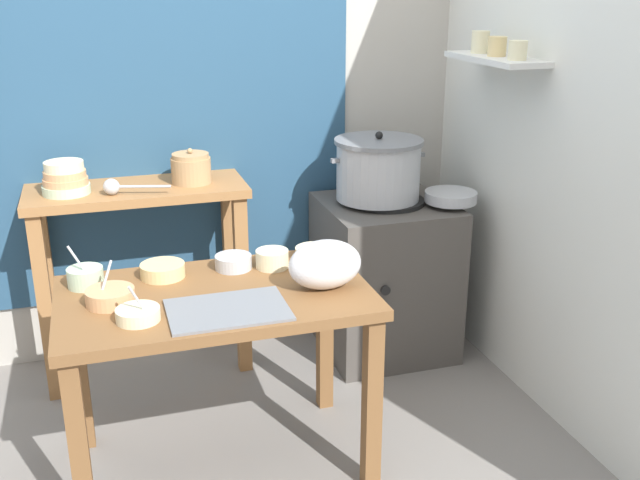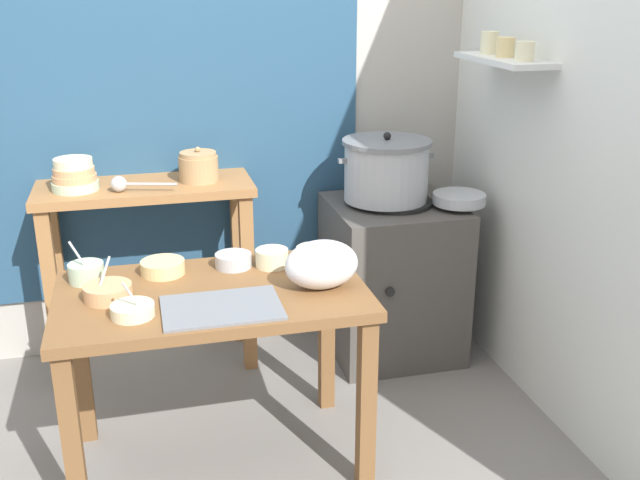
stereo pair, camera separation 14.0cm
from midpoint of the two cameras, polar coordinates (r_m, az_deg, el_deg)
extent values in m
plane|color=gray|center=(3.04, -7.97, -16.32)|extent=(9.00, 9.00, 0.00)
cube|color=#B2ADA3|center=(3.60, -10.37, 11.73)|extent=(4.40, 0.10, 2.60)
cube|color=navy|center=(3.52, -14.42, 12.08)|extent=(1.90, 0.02, 2.10)
cube|color=silver|center=(3.20, 16.11, 10.33)|extent=(0.10, 3.20, 2.60)
cube|color=silver|center=(3.27, 12.17, 13.50)|extent=(0.20, 0.56, 0.02)
cylinder|color=beige|center=(3.12, 13.75, 14.04)|extent=(0.07, 0.07, 0.08)
cylinder|color=#E5C684|center=(3.26, 12.29, 14.40)|extent=(0.08, 0.08, 0.08)
cylinder|color=beige|center=(3.39, 11.08, 14.78)|extent=(0.08, 0.08, 0.09)
cube|color=brown|center=(2.67, -9.62, -4.41)|extent=(1.10, 0.66, 0.04)
cube|color=brown|center=(2.59, -19.62, -15.31)|extent=(0.06, 0.06, 0.68)
cube|color=brown|center=(2.70, 2.52, -12.50)|extent=(0.06, 0.06, 0.68)
cube|color=brown|center=(3.07, -19.38, -9.45)|extent=(0.06, 0.06, 0.68)
cube|color=brown|center=(3.16, -0.92, -7.36)|extent=(0.06, 0.06, 0.68)
cube|color=#9E6B3D|center=(3.40, -15.13, 3.65)|extent=(0.96, 0.40, 0.04)
cube|color=#9E6B3D|center=(3.42, -21.55, -5.01)|extent=(0.06, 0.06, 0.86)
cube|color=#9E6B3D|center=(3.44, -7.19, -3.55)|extent=(0.06, 0.06, 0.86)
cube|color=#9E6B3D|center=(3.70, -21.30, -3.14)|extent=(0.06, 0.06, 0.86)
cube|color=#9E6B3D|center=(3.72, -8.03, -1.80)|extent=(0.06, 0.06, 0.86)
cube|color=#4C4742|center=(3.66, 3.89, -2.86)|extent=(0.60, 0.60, 0.76)
cylinder|color=black|center=(3.53, 4.04, 3.01)|extent=(0.36, 0.36, 0.02)
cylinder|color=black|center=(3.33, 3.86, -3.90)|extent=(0.04, 0.02, 0.04)
cylinder|color=#B7BABF|center=(3.49, 3.36, 5.31)|extent=(0.39, 0.39, 0.27)
cylinder|color=slate|center=(3.46, 3.41, 7.62)|extent=(0.42, 0.42, 0.02)
sphere|color=black|center=(3.45, 3.42, 8.07)|extent=(0.04, 0.04, 0.04)
cube|color=slate|center=(3.41, -0.02, 6.14)|extent=(0.04, 0.02, 0.02)
cube|color=slate|center=(3.55, 6.64, 6.58)|extent=(0.04, 0.02, 0.02)
cylinder|color=tan|center=(3.39, -11.11, 5.30)|extent=(0.18, 0.18, 0.11)
cylinder|color=tan|center=(3.38, -11.18, 6.40)|extent=(0.16, 0.16, 0.02)
sphere|color=tan|center=(3.37, -11.21, 6.76)|extent=(0.02, 0.02, 0.02)
cylinder|color=#B7D1AD|center=(3.37, -20.13, 3.70)|extent=(0.20, 0.20, 0.04)
cylinder|color=tan|center=(3.36, -20.20, 4.28)|extent=(0.19, 0.19, 0.03)
cylinder|color=tan|center=(3.35, -20.26, 4.79)|extent=(0.18, 0.18, 0.03)
cylinder|color=beige|center=(3.35, -20.33, 5.38)|extent=(0.16, 0.16, 0.04)
sphere|color=#B7BABF|center=(3.29, -17.00, 3.94)|extent=(0.07, 0.07, 0.07)
cylinder|color=#B7BABF|center=(3.25, -14.55, 4.01)|extent=(0.21, 0.07, 0.01)
cube|color=slate|center=(2.51, -8.74, -5.37)|extent=(0.40, 0.28, 0.01)
ellipsoid|color=white|center=(2.63, -1.14, -1.92)|extent=(0.27, 0.17, 0.18)
cylinder|color=#B7BABF|center=(3.51, 8.94, 3.32)|extent=(0.25, 0.25, 0.05)
cylinder|color=tan|center=(2.65, -17.36, -4.20)|extent=(0.17, 0.17, 0.05)
cylinder|color=maroon|center=(2.64, -17.41, -3.80)|extent=(0.14, 0.14, 0.01)
cylinder|color=#B7BABF|center=(2.64, -17.78, -3.18)|extent=(0.07, 0.07, 0.14)
cylinder|color=#E5C684|center=(2.83, -13.46, -2.31)|extent=(0.16, 0.16, 0.05)
cylinder|color=#337238|center=(2.82, -13.49, -1.93)|extent=(0.14, 0.14, 0.01)
cylinder|color=beige|center=(2.85, -5.13, -1.47)|extent=(0.13, 0.13, 0.07)
cylinder|color=brown|center=(2.84, -5.14, -0.93)|extent=(0.11, 0.11, 0.01)
cylinder|color=beige|center=(2.50, -15.46, -5.58)|extent=(0.14, 0.14, 0.04)
cylinder|color=#BFB28C|center=(2.49, -15.49, -5.26)|extent=(0.12, 0.12, 0.01)
cylinder|color=#B7BABF|center=(2.46, -15.37, -4.71)|extent=(0.07, 0.04, 0.13)
cylinder|color=beige|center=(2.93, -1.80, -1.01)|extent=(0.15, 0.15, 0.04)
cylinder|color=beige|center=(2.93, -1.80, -0.72)|extent=(0.13, 0.13, 0.01)
cylinder|color=#B7D1AD|center=(2.82, -19.03, -2.74)|extent=(0.13, 0.13, 0.07)
cylinder|color=beige|center=(2.81, -19.10, -2.19)|extent=(0.11, 0.11, 0.01)
cylinder|color=#B7BABF|center=(2.79, -19.29, -1.99)|extent=(0.09, 0.05, 0.16)
cylinder|color=#B7BABF|center=(2.85, -8.11, -1.71)|extent=(0.14, 0.14, 0.05)
cylinder|color=maroon|center=(2.85, -8.13, -1.32)|extent=(0.12, 0.12, 0.01)
camera|label=1|loc=(0.07, -91.41, -0.50)|focal=41.44mm
camera|label=2|loc=(0.07, 88.59, 0.50)|focal=41.44mm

